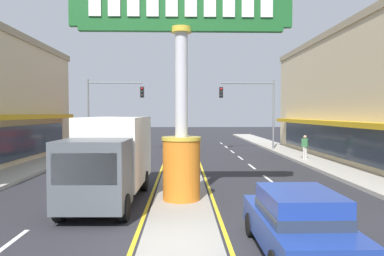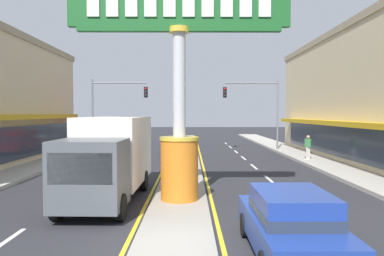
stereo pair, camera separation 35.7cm
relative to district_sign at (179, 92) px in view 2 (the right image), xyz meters
The scene contains 12 objects.
ground_plane 5.99m from the district_sign, 90.00° to the right, with size 160.00×160.00×0.00m, color #28282D.
median_strip 14.14m from the district_sign, 90.00° to the left, with size 2.02×52.00×0.14m, color gray.
sidewalk_left 15.12m from the district_sign, 127.59° to the left, with size 2.59×60.00×0.18m, color #ADA89E.
sidewalk_right 15.12m from the district_sign, 52.41° to the left, with size 2.59×60.00×0.18m, color #ADA89E.
lane_markings 12.86m from the district_sign, 90.00° to the left, with size 8.76×52.00×0.01m.
district_sign is the anchor object (origin of this frame).
traffic_light_left_side 19.38m from the district_sign, 108.81° to the left, with size 4.86×0.46×6.20m.
traffic_light_right_side 19.62m from the district_sign, 71.43° to the left, with size 4.86×0.46×6.20m.
sedan_near_right_lane 6.54m from the district_sign, 62.06° to the right, with size 1.85×4.31×1.53m.
suv_far_right_lane 18.52m from the district_sign, 109.05° to the left, with size 2.00×4.62×1.90m.
box_truck_near_left_lane 3.58m from the district_sign, 165.98° to the left, with size 2.37×6.95×3.12m.
pedestrian_far_side 14.39m from the district_sign, 53.68° to the left, with size 0.45×0.41×1.62m.
Camera 2 is at (0.39, -8.77, 3.26)m, focal length 34.31 mm.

